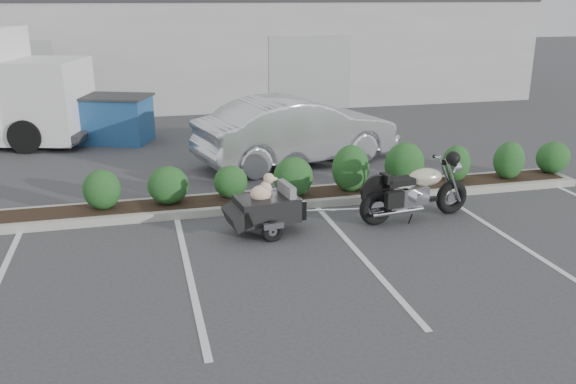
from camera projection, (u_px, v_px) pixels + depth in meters
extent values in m
plane|color=#38383A|center=(278.00, 248.00, 9.95)|extent=(90.00, 90.00, 0.00)
cube|color=#9E9E93|center=(301.00, 197.00, 12.18)|extent=(12.00, 1.00, 0.15)
cube|color=#9EA099|center=(183.00, 44.00, 25.01)|extent=(26.00, 10.00, 4.00)
torus|color=black|center=(376.00, 208.00, 10.85)|extent=(0.67, 0.25, 0.65)
torus|color=black|center=(451.00, 197.00, 11.42)|extent=(0.67, 0.25, 0.65)
cylinder|color=silver|center=(376.00, 208.00, 10.85)|extent=(0.29, 0.15, 0.27)
cylinder|color=silver|center=(451.00, 197.00, 11.42)|extent=(0.25, 0.13, 0.23)
cylinder|color=silver|center=(453.00, 180.00, 11.20)|extent=(0.42, 0.10, 0.87)
cylinder|color=silver|center=(447.00, 178.00, 11.37)|extent=(0.42, 0.10, 0.87)
cylinder|color=silver|center=(445.00, 160.00, 11.12)|extent=(0.12, 0.68, 0.03)
cylinder|color=silver|center=(456.00, 167.00, 11.26)|extent=(0.14, 0.19, 0.18)
sphere|color=black|center=(453.00, 158.00, 10.81)|extent=(0.29, 0.29, 0.25)
cube|color=silver|center=(412.00, 195.00, 11.06)|extent=(0.58, 0.40, 0.33)
cube|color=black|center=(416.00, 201.00, 11.14)|extent=(0.88, 0.21, 0.08)
ellipsoid|color=beige|center=(425.00, 177.00, 11.06)|extent=(0.69, 0.45, 0.32)
cube|color=black|center=(399.00, 181.00, 10.87)|extent=(0.57, 0.36, 0.12)
cube|color=black|center=(386.00, 178.00, 10.75)|extent=(0.15, 0.31, 0.16)
cylinder|color=silver|center=(398.00, 212.00, 10.84)|extent=(1.03, 0.22, 0.09)
cylinder|color=silver|center=(388.00, 206.00, 11.15)|extent=(1.03, 0.22, 0.09)
cube|color=black|center=(394.00, 199.00, 10.61)|extent=(0.35, 0.18, 0.29)
cube|color=black|center=(267.00, 209.00, 10.45)|extent=(1.11, 0.83, 0.41)
cube|color=slate|center=(287.00, 192.00, 10.50)|extent=(0.20, 0.62, 0.29)
cube|color=slate|center=(269.00, 203.00, 10.44)|extent=(0.76, 0.69, 0.04)
cube|color=black|center=(237.00, 216.00, 10.28)|extent=(0.46, 0.75, 0.36)
cube|color=black|center=(296.00, 207.00, 10.66)|extent=(0.26, 0.51, 0.33)
torus|color=black|center=(272.00, 231.00, 10.15)|extent=(0.39, 0.16, 0.38)
torus|color=black|center=(256.00, 216.00, 10.88)|extent=(0.39, 0.16, 0.38)
cube|color=silver|center=(273.00, 226.00, 10.07)|extent=(0.36, 0.12, 0.10)
cube|color=silver|center=(255.00, 209.00, 10.88)|extent=(0.36, 0.12, 0.10)
cylinder|color=black|center=(264.00, 223.00, 10.52)|extent=(0.16, 0.88, 0.04)
cylinder|color=silver|center=(308.00, 209.00, 10.76)|extent=(0.58, 0.11, 0.04)
ellipsoid|color=beige|center=(261.00, 194.00, 10.34)|extent=(0.40, 0.30, 0.29)
ellipsoid|color=beige|center=(266.00, 189.00, 10.35)|extent=(0.24, 0.23, 0.27)
sphere|color=beige|center=(269.00, 178.00, 10.32)|extent=(0.21, 0.21, 0.19)
ellipsoid|color=beige|center=(274.00, 179.00, 10.35)|extent=(0.15, 0.10, 0.07)
sphere|color=black|center=(277.00, 179.00, 10.37)|extent=(0.04, 0.04, 0.04)
ellipsoid|color=beige|center=(268.00, 178.00, 10.25)|extent=(0.05, 0.04, 0.10)
ellipsoid|color=beige|center=(266.00, 177.00, 10.34)|extent=(0.05, 0.04, 0.10)
cylinder|color=beige|center=(269.00, 200.00, 10.37)|extent=(0.05, 0.05, 0.12)
cylinder|color=beige|center=(266.00, 198.00, 10.47)|extent=(0.05, 0.05, 0.12)
imported|color=silver|center=(298.00, 130.00, 14.71)|extent=(5.22, 2.91, 1.63)
cube|color=navy|center=(114.00, 120.00, 16.93)|extent=(2.20, 1.85, 1.25)
cube|color=#2D2D30|center=(112.00, 97.00, 16.73)|extent=(2.34, 1.98, 0.06)
cube|color=silver|center=(46.00, 100.00, 16.57)|extent=(2.49, 2.70, 2.15)
cube|color=black|center=(48.00, 110.00, 16.66)|extent=(0.58, 1.81, 0.98)
cylinder|color=black|center=(26.00, 136.00, 15.79)|extent=(0.92, 0.50, 0.88)
cylinder|color=black|center=(58.00, 120.00, 17.83)|extent=(0.92, 0.50, 0.88)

